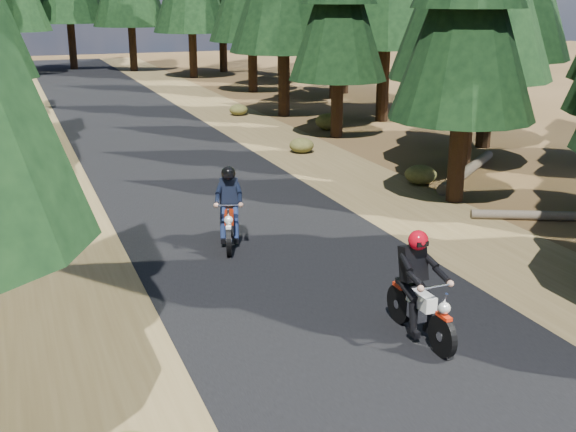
# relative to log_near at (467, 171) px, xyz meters

# --- Properties ---
(ground) EXTENTS (120.00, 120.00, 0.00)m
(ground) POSITION_rel_log_near_xyz_m (-8.08, -6.79, -0.16)
(ground) COLOR #49341A
(ground) RESTS_ON ground
(road) EXTENTS (6.00, 100.00, 0.01)m
(road) POSITION_rel_log_near_xyz_m (-8.08, -1.79, -0.15)
(road) COLOR black
(road) RESTS_ON ground
(shoulder_l) EXTENTS (3.20, 100.00, 0.01)m
(shoulder_l) POSITION_rel_log_near_xyz_m (-12.68, -1.79, -0.16)
(shoulder_l) COLOR brown
(shoulder_l) RESTS_ON ground
(shoulder_r) EXTENTS (3.20, 100.00, 0.01)m
(shoulder_r) POSITION_rel_log_near_xyz_m (-3.48, -1.79, -0.16)
(shoulder_r) COLOR brown
(shoulder_r) RESTS_ON ground
(log_near) EXTENTS (4.29, 3.68, 0.32)m
(log_near) POSITION_rel_log_near_xyz_m (0.00, 0.00, 0.00)
(log_near) COLOR #4C4233
(log_near) RESTS_ON ground
(log_far) EXTENTS (3.25, 1.73, 0.24)m
(log_far) POSITION_rel_log_near_xyz_m (-0.98, -4.60, -0.04)
(log_far) COLOR #4C4233
(log_far) RESTS_ON ground
(understory_shrubs) EXTENTS (14.71, 31.83, 0.69)m
(understory_shrubs) POSITION_rel_log_near_xyz_m (-6.52, 1.66, 0.12)
(understory_shrubs) COLOR #474C1E
(understory_shrubs) RESTS_ON ground
(rider_lead) EXTENTS (0.63, 2.03, 1.81)m
(rider_lead) POSITION_rel_log_near_xyz_m (-7.27, -9.13, 0.45)
(rider_lead) COLOR silver
(rider_lead) RESTS_ON road
(rider_follow) EXTENTS (1.19, 2.09, 1.79)m
(rider_follow) POSITION_rel_log_near_xyz_m (-8.83, -3.61, 0.44)
(rider_follow) COLOR #9B220A
(rider_follow) RESTS_ON road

